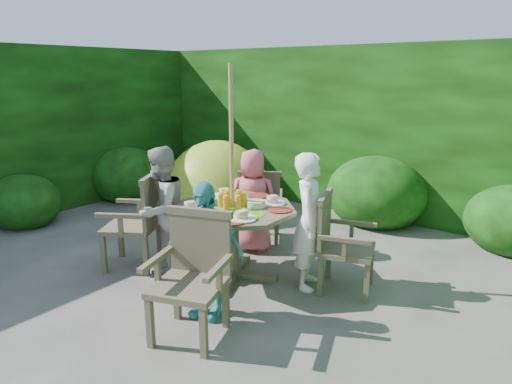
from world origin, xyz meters
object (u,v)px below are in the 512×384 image
Objects in this scene: child_back at (253,201)px; child_front at (205,250)px; child_left at (162,210)px; dome_tent at (217,211)px; garden_chair_left at (139,220)px; patio_table at (233,218)px; garden_chair_back at (260,205)px; garden_chair_front at (193,273)px; garden_chair_right at (339,242)px; child_right at (310,221)px; parasol_pole at (232,176)px.

child_back reaches higher than child_front.
dome_tent is at bearing -168.17° from child_left.
child_back is at bearing 117.22° from garden_chair_left.
patio_table reaches higher than garden_chair_back.
patio_table is 1.10m from garden_chair_front.
child_left is 1.09× the size of child_back.
dome_tent is at bearing 167.99° from garden_chair_left.
patio_table is 1.10m from garden_chair_left.
garden_chair_back is (-0.41, 1.02, -0.17)m from patio_table.
child_back reaches higher than garden_chair_back.
garden_chair_right is (1.01, 0.42, -0.15)m from patio_table.
garden_chair_front is at bearing 36.16° from garden_chair_left.
garden_chair_back is at bearing 111.90° from patio_table.
patio_table is 1.27× the size of child_right.
garden_chair_right is 0.93× the size of garden_chair_left.
garden_chair_right reaches higher than garden_chair_back.
child_left is (-0.74, -0.31, -0.42)m from parasol_pole.
garden_chair_back is 0.33m from child_back.
child_left is 2.30m from dome_tent.
child_back is (-1.04, 0.43, -0.06)m from child_right.
parasol_pole is 1.61× the size of child_left.
parasol_pole reaches higher than child_front.
garden_chair_left is 0.81× the size of child_back.
child_left is 1.13m from child_back.
child_front is (-0.43, -1.04, -0.07)m from child_right.
garden_chair_front is at bearing 139.28° from garden_chair_right.
parasol_pole is at bearing 88.69° from child_right.
parasol_pole is 1.76× the size of child_back.
garden_chair_back is at bearing 125.93° from garden_chair_left.
child_left is at bearing 42.73° from garden_chair_back.
garden_chair_back is 0.74× the size of child_front.
garden_chair_right is 0.75× the size of child_back.
child_left is at bearing -67.19° from dome_tent.
child_right is at bearing 22.45° from parasol_pole.
child_left is (-1.75, -0.73, 0.18)m from garden_chair_right.
garden_chair_right is 1.03× the size of garden_chair_back.
child_front is at bearing -67.88° from patio_table.
garden_chair_left is 1.11× the size of garden_chair_back.
child_right reaches higher than garden_chair_left.
child_right is at bearing 52.17° from child_front.
child_front reaches higher than dome_tent.
child_left is (-0.33, -1.33, 0.19)m from garden_chair_back.
child_right reaches higher than garden_chair_back.
child_left is (-1.48, -0.61, -0.00)m from child_right.
patio_table is 0.80m from child_back.
patio_table is at bearing 78.71° from garden_chair_back.
garden_chair_back is 1.38m from child_left.
garden_chair_left is 1.36m from child_front.
garden_chair_front is 0.44× the size of dome_tent.
garden_chair_back is 2.19m from garden_chair_front.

